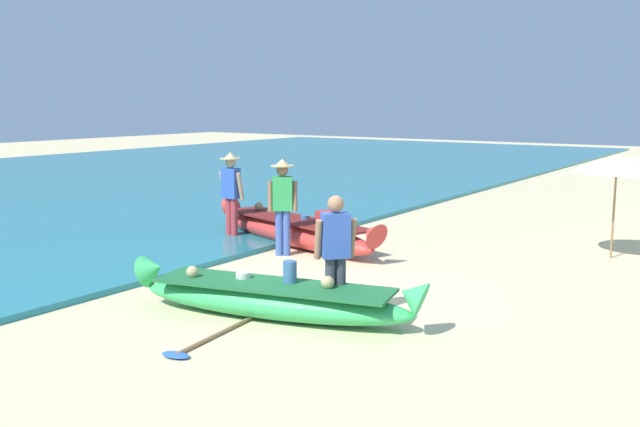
{
  "coord_description": "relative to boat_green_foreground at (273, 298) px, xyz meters",
  "views": [
    {
      "loc": [
        5.58,
        -8.33,
        2.87
      ],
      "look_at": [
        -1.34,
        1.74,
        0.9
      ],
      "focal_mm": 39.31,
      "sensor_mm": 36.0,
      "label": 1
    }
  ],
  "objects": [
    {
      "name": "ground_plane",
      "position": [
        0.05,
        1.24,
        -0.27
      ],
      "size": [
        80.0,
        80.0,
        0.0
      ],
      "primitive_type": "plane",
      "color": "beige"
    },
    {
      "name": "sea",
      "position": [
        -14.69,
        9.24,
        -0.22
      ],
      "size": [
        24.0,
        56.0,
        0.1
      ],
      "primitive_type": "cube",
      "color": "teal",
      "rests_on": "ground"
    },
    {
      "name": "boat_green_foreground",
      "position": [
        0.0,
        0.0,
        0.0
      ],
      "size": [
        4.2,
        1.64,
        0.77
      ],
      "color": "#38B760",
      "rests_on": "ground"
    },
    {
      "name": "boat_red_midground",
      "position": [
        -2.55,
        3.96,
        0.04
      ],
      "size": [
        4.81,
        2.03,
        0.86
      ],
      "color": "red",
      "rests_on": "ground"
    },
    {
      "name": "person_vendor_hatted",
      "position": [
        -2.22,
        3.11,
        0.79
      ],
      "size": [
        0.57,
        0.49,
        1.82
      ],
      "color": "#3D5BA8",
      "rests_on": "ground"
    },
    {
      "name": "person_tourist_customer",
      "position": [
        0.71,
        0.44,
        0.67
      ],
      "size": [
        0.52,
        0.54,
        1.66
      ],
      "color": "#333842",
      "rests_on": "ground"
    },
    {
      "name": "person_vendor_assistant",
      "position": [
        -4.02,
        3.71,
        0.79
      ],
      "size": [
        0.55,
        0.44,
        1.83
      ],
      "color": "#B2383D",
      "rests_on": "ground"
    },
    {
      "name": "parasol_row_0",
      "position": [
        2.91,
        6.36,
        1.48
      ],
      "size": [
        1.6,
        1.6,
        1.91
      ],
      "color": "#8E6B47",
      "rests_on": "ground"
    },
    {
      "name": "paddle",
      "position": [
        -0.06,
        -1.2,
        -0.24
      ],
      "size": [
        0.42,
        1.89,
        0.05
      ],
      "color": "#8E6B47",
      "rests_on": "ground"
    }
  ]
}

